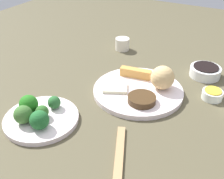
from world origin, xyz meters
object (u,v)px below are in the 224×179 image
Objects in this scene: main_plate at (138,91)px; broccoli_plate at (42,119)px; sauce_ramekin_hot_mustard at (212,95)px; chopsticks_pair at (119,159)px; soy_sauce_bowl at (205,72)px; teacup at (122,44)px.

main_plate reaches higher than broccoli_plate.
broccoli_plate is at bearing -138.76° from sauce_ramekin_hot_mustard.
broccoli_plate is 0.92× the size of chopsticks_pair.
main_plate is 1.39× the size of broccoli_plate.
teacup is (-0.36, 0.06, 0.01)m from soy_sauce_bowl.
soy_sauce_bowl is 0.37m from teacup.
soy_sauce_bowl is 1.82× the size of teacup.
chopsticks_pair is at bearing -99.17° from soy_sauce_bowl.
teacup is at bearing 170.45° from soy_sauce_bowl.
soy_sauce_bowl is at bearing 111.85° from sauce_ramekin_hot_mustard.
sauce_ramekin_hot_mustard is at bearing 41.24° from broccoli_plate.
sauce_ramekin_hot_mustard reaches higher than main_plate.
sauce_ramekin_hot_mustard is 0.46m from teacup.
teacup reaches higher than chopsticks_pair.
teacup is at bearing 154.95° from sauce_ramekin_hot_mustard.
teacup is 0.26× the size of chopsticks_pair.
teacup reaches higher than sauce_ramekin_hot_mustard.
teacup is at bearing 116.49° from chopsticks_pair.
main_plate is at bearing 105.81° from chopsticks_pair.
broccoli_plate is 3.27× the size of sauce_ramekin_hot_mustard.
main_plate reaches higher than chopsticks_pair.
broccoli_plate is 0.53m from sauce_ramekin_hot_mustard.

